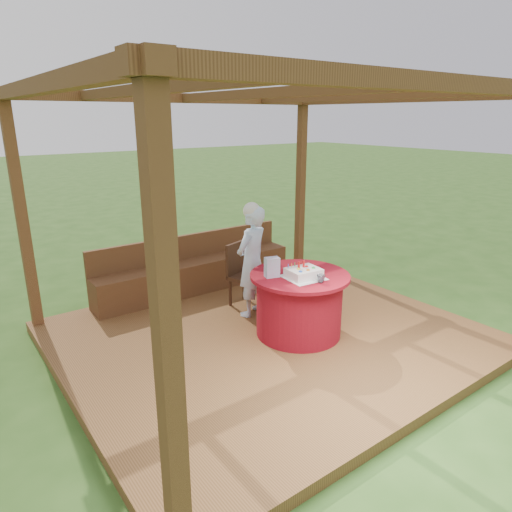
# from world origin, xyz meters

# --- Properties ---
(ground) EXTENTS (60.00, 60.00, 0.00)m
(ground) POSITION_xyz_m (0.00, 0.00, 0.00)
(ground) COLOR #2B511B
(ground) RESTS_ON ground
(deck) EXTENTS (4.50, 4.00, 0.12)m
(deck) POSITION_xyz_m (0.00, 0.00, 0.06)
(deck) COLOR brown
(deck) RESTS_ON ground
(pergola) EXTENTS (4.50, 4.00, 2.72)m
(pergola) POSITION_xyz_m (0.00, 0.00, 2.41)
(pergola) COLOR brown
(pergola) RESTS_ON deck
(bench) EXTENTS (3.00, 0.42, 0.80)m
(bench) POSITION_xyz_m (0.00, 1.72, 0.38)
(bench) COLOR brown
(bench) RESTS_ON deck
(table) EXTENTS (1.13, 1.13, 0.73)m
(table) POSITION_xyz_m (0.27, -0.22, 0.49)
(table) COLOR maroon
(table) RESTS_ON deck
(chair) EXTENTS (0.49, 0.49, 0.84)m
(chair) POSITION_xyz_m (0.25, 0.91, 0.57)
(chair) COLOR #3E2213
(chair) RESTS_ON deck
(elderly_woman) EXTENTS (0.60, 0.49, 1.45)m
(elderly_woman) POSITION_xyz_m (0.16, 0.56, 0.85)
(elderly_woman) COLOR #ABD4FF
(elderly_woman) RESTS_ON deck
(birthday_cake) EXTENTS (0.44, 0.44, 0.18)m
(birthday_cake) POSITION_xyz_m (0.22, -0.33, 0.91)
(birthday_cake) COLOR white
(birthday_cake) RESTS_ON table
(gift_bag) EXTENTS (0.18, 0.14, 0.22)m
(gift_bag) POSITION_xyz_m (-0.04, -0.10, 0.96)
(gift_bag) COLOR pink
(gift_bag) RESTS_ON table
(drinking_glass) EXTENTS (0.11, 0.11, 0.09)m
(drinking_glass) POSITION_xyz_m (0.27, -0.55, 0.90)
(drinking_glass) COLOR silver
(drinking_glass) RESTS_ON table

